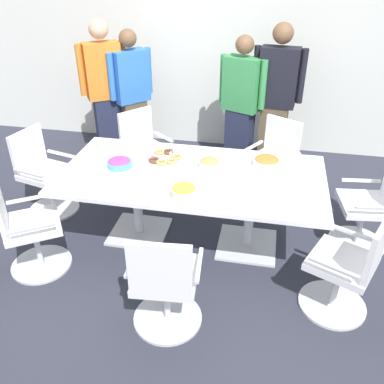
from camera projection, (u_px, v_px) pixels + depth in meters
ground_plane at (192, 239)px, 4.15m from camera, size 10.00×10.00×0.01m
back_wall at (228, 45)px, 5.44m from camera, size 8.00×0.10×2.80m
conference_table at (192, 185)px, 3.82m from camera, size 2.40×1.20×0.75m
office_chair_0 at (348, 270)px, 3.14m from camera, size 0.72×0.72×0.91m
office_chair_1 at (370, 210)px, 3.86m from camera, size 0.60×0.60×0.91m
office_chair_2 at (273, 165)px, 4.65m from camera, size 0.74×0.74×0.91m
office_chair_3 at (145, 154)px, 4.88m from camera, size 0.76×0.76×0.91m
office_chair_4 at (44, 177)px, 4.41m from camera, size 0.65×0.65×0.91m
office_chair_5 at (27, 231)px, 3.58m from camera, size 0.75×0.75×0.91m
office_chair_6 at (165, 286)px, 3.00m from camera, size 0.59×0.59×0.91m
person_standing_0 at (105, 91)px, 5.21m from camera, size 0.55×0.43×1.80m
person_standing_1 at (132, 95)px, 5.29m from camera, size 0.47×0.51×1.69m
person_standing_2 at (241, 104)px, 5.02m from camera, size 0.59×0.37×1.68m
person_standing_3 at (276, 99)px, 4.93m from camera, size 0.62×0.27×1.82m
snack_bowl_pretzels at (267, 161)px, 3.86m from camera, size 0.26×0.26×0.09m
snack_bowl_cookies at (209, 163)px, 3.84m from camera, size 0.20×0.20×0.09m
snack_bowl_candy_mix at (119, 163)px, 3.85m from camera, size 0.23×0.23×0.08m
snack_bowl_chips_yellow at (184, 191)px, 3.38m from camera, size 0.22×0.22×0.12m
donut_platter at (165, 157)px, 3.99m from camera, size 0.34×0.35×0.04m
plate_stack at (82, 178)px, 3.64m from camera, size 0.24×0.24×0.04m
napkin_pile at (158, 177)px, 3.62m from camera, size 0.14×0.14×0.07m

